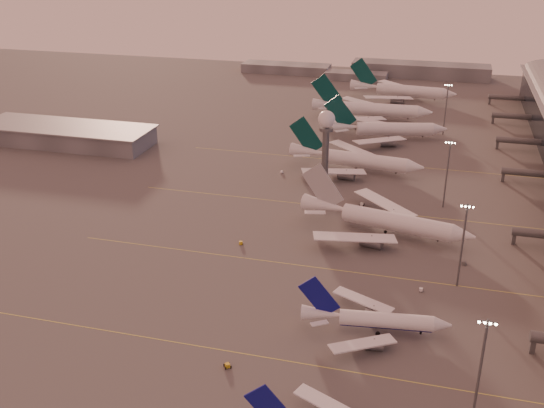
# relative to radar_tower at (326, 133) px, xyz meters

# --- Properties ---
(ground) EXTENTS (700.00, 700.00, 0.00)m
(ground) POSITION_rel_radar_tower_xyz_m (-5.00, -120.00, -20.95)
(ground) COLOR #514E4E
(ground) RESTS_ON ground
(taxiway_markings) EXTENTS (180.00, 185.25, 0.02)m
(taxiway_markings) POSITION_rel_radar_tower_xyz_m (25.00, -64.00, -20.94)
(taxiway_markings) COLOR #DAD24D
(taxiway_markings) RESTS_ON ground
(hangar) EXTENTS (82.00, 27.00, 8.50)m
(hangar) POSITION_rel_radar_tower_xyz_m (-125.00, 20.00, -16.63)
(hangar) COLOR slate
(hangar) RESTS_ON ground
(radar_tower) EXTENTS (6.40, 6.40, 31.10)m
(radar_tower) POSITION_rel_radar_tower_xyz_m (0.00, 0.00, 0.00)
(radar_tower) COLOR #54575C
(radar_tower) RESTS_ON ground
(mast_a) EXTENTS (3.60, 0.56, 25.00)m
(mast_a) POSITION_rel_radar_tower_xyz_m (53.00, -120.00, -7.21)
(mast_a) COLOR #54575C
(mast_a) RESTS_ON ground
(mast_b) EXTENTS (3.60, 0.56, 25.00)m
(mast_b) POSITION_rel_radar_tower_xyz_m (50.00, -65.00, -7.21)
(mast_b) COLOR #54575C
(mast_b) RESTS_ON ground
(mast_c) EXTENTS (3.60, 0.56, 25.00)m
(mast_c) POSITION_rel_radar_tower_xyz_m (45.00, -10.00, -7.21)
(mast_c) COLOR #54575C
(mast_c) RESTS_ON ground
(mast_d) EXTENTS (3.60, 0.56, 25.00)m
(mast_d) POSITION_rel_radar_tower_xyz_m (43.00, 80.00, -7.21)
(mast_d) COLOR #54575C
(mast_d) RESTS_ON ground
(distant_horizon) EXTENTS (165.00, 37.50, 9.00)m
(distant_horizon) POSITION_rel_radar_tower_xyz_m (-2.38, 205.14, -17.06)
(distant_horizon) COLOR slate
(distant_horizon) RESTS_ON ground
(narrowbody_mid) EXTENTS (37.36, 29.66, 14.62)m
(narrowbody_mid) POSITION_rel_radar_tower_xyz_m (30.39, -93.27, -17.99)
(narrowbody_mid) COLOR white
(narrowbody_mid) RESTS_ON ground
(widebody_white) EXTENTS (57.81, 45.85, 20.59)m
(widebody_white) POSITION_rel_radar_tower_xyz_m (27.04, -37.03, -17.38)
(widebody_white) COLOR white
(widebody_white) RESTS_ON ground
(greentail_a) EXTENTS (56.84, 45.64, 20.69)m
(greentail_a) POSITION_rel_radar_tower_xyz_m (9.30, 18.89, -17.29)
(greentail_a) COLOR white
(greentail_a) RESTS_ON ground
(greentail_b) EXTENTS (57.24, 45.72, 21.11)m
(greentail_b) POSITION_rel_radar_tower_xyz_m (17.14, 65.29, -17.22)
(greentail_b) COLOR white
(greentail_b) RESTS_ON ground
(greentail_c) EXTENTS (63.01, 50.84, 22.88)m
(greentail_c) POSITION_rel_radar_tower_xyz_m (6.35, 97.28, -16.91)
(greentail_c) COLOR white
(greentail_c) RESTS_ON ground
(greentail_d) EXTENTS (62.24, 50.06, 22.61)m
(greentail_d) POSITION_rel_radar_tower_xyz_m (18.48, 143.98, -16.95)
(greentail_d) COLOR white
(greentail_d) RESTS_ON ground
(gsv_tug_mid) EXTENTS (3.75, 4.02, 0.99)m
(gsv_tug_mid) POSITION_rel_radar_tower_xyz_m (-0.15, -115.86, -20.44)
(gsv_tug_mid) COLOR gold
(gsv_tug_mid) RESTS_ON ground
(gsv_truck_b) EXTENTS (5.11, 1.99, 2.06)m
(gsv_truck_b) POSITION_rel_radar_tower_xyz_m (40.85, -70.75, -19.90)
(gsv_truck_b) COLOR white
(gsv_truck_b) RESTS_ON ground
(gsv_truck_c) EXTENTS (5.86, 4.13, 2.24)m
(gsv_truck_c) POSITION_rel_radar_tower_xyz_m (-15.45, -56.59, -19.81)
(gsv_truck_c) COLOR gold
(gsv_truck_c) RESTS_ON ground
(gsv_catering_b) EXTENTS (5.52, 3.81, 4.16)m
(gsv_catering_b) POSITION_rel_radar_tower_xyz_m (52.15, -52.09, -18.87)
(gsv_catering_b) COLOR #4E5053
(gsv_catering_b) RESTS_ON ground
(gsv_tug_far) EXTENTS (2.72, 4.00, 1.07)m
(gsv_tug_far) POSITION_rel_radar_tower_xyz_m (16.80, -16.56, -20.40)
(gsv_tug_far) COLOR white
(gsv_tug_far) RESTS_ON ground
(gsv_truck_d) EXTENTS (2.90, 5.29, 2.03)m
(gsv_truck_d) POSITION_rel_radar_tower_xyz_m (-19.10, 8.50, -19.92)
(gsv_truck_d) COLOR white
(gsv_truck_d) RESTS_ON ground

